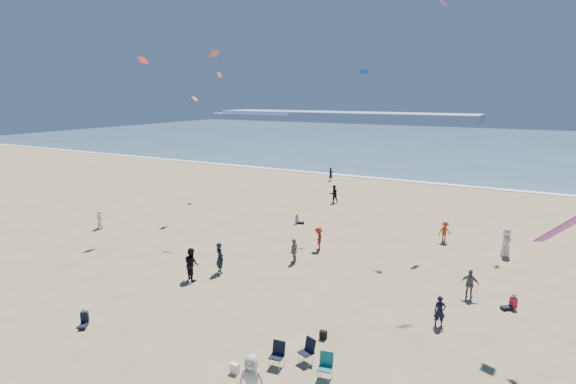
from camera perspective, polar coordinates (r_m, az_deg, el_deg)
The scene contains 10 objects.
ocean at distance 106.33m, azimuth 22.08°, elevation 5.72°, with size 220.00×100.00×0.06m, color #476B84.
surf_line at distance 57.38m, azimuth 16.10°, elevation 1.24°, with size 220.00×1.20×0.08m, color white.
headland_far at distance 194.15m, azimuth 6.86°, elevation 9.58°, with size 110.00×20.00×3.20m, color #7A8EA8.
headland_near at distance 208.03m, azimuth -4.10°, elevation 9.65°, with size 40.00×14.00×2.00m, color #7A8EA8.
standing_flyers at distance 27.42m, azimuth 6.67°, elevation -8.55°, with size 33.73×44.59×1.93m.
seated_group at distance 21.99m, azimuth -1.44°, elevation -15.25°, with size 18.61×28.31×0.84m.
chair_cluster at distance 18.73m, azimuth 1.82°, elevation -20.29°, with size 2.69×1.52×1.00m.
white_tote at distance 18.80m, azimuth -6.78°, elevation -21.34°, with size 0.35×0.20×0.40m, color white.
black_backpack at distance 20.87m, azimuth 4.49°, elevation -17.63°, with size 0.30×0.22×0.38m, color black.
kites_aloft at distance 23.04m, azimuth 20.33°, elevation 21.06°, with size 42.31×37.52×29.54m.
Camera 1 is at (11.86, -10.14, 10.60)m, focal length 28.00 mm.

